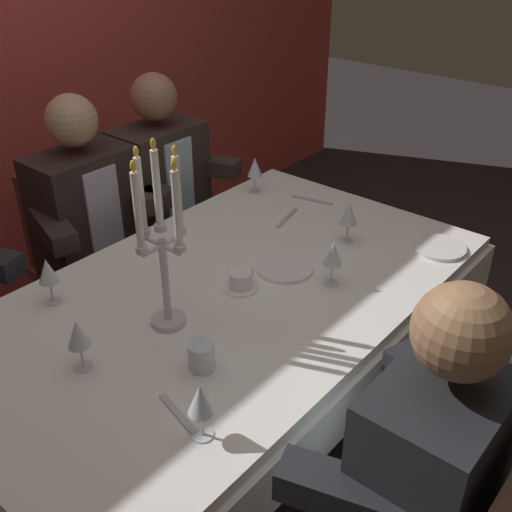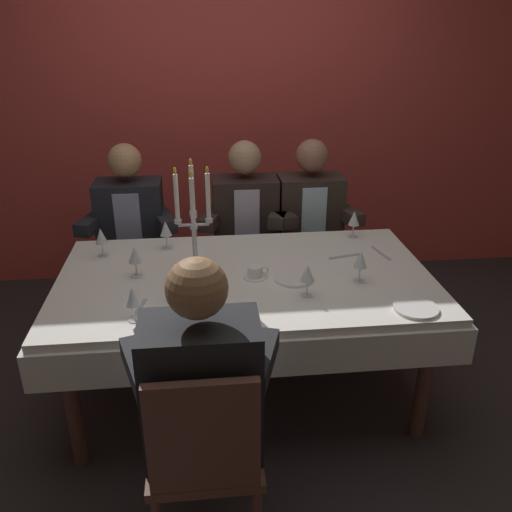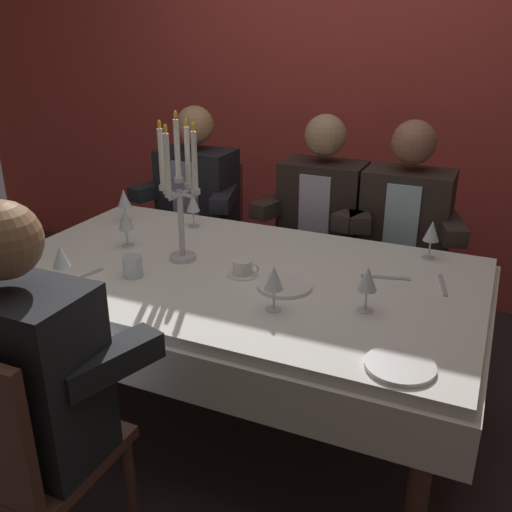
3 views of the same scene
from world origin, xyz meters
name	(u,v)px [view 2 (image 2 of 3)]	position (x,y,z in m)	size (l,w,h in m)	color
ground_plane	(246,391)	(0.00, 0.00, 0.00)	(12.00, 12.00, 0.00)	#2E292C
back_wall	(225,104)	(0.00, 1.66, 1.35)	(6.00, 0.12, 2.70)	#CC443F
dining_table	(245,295)	(0.00, 0.00, 0.62)	(1.94, 1.14, 0.74)	white
candelabra	(194,223)	(-0.25, 0.01, 1.03)	(0.19, 0.19, 0.61)	silver
dinner_plate_0	(416,308)	(0.73, -0.43, 0.75)	(0.20, 0.20, 0.01)	white
dinner_plate_1	(294,278)	(0.24, -0.07, 0.75)	(0.21, 0.21, 0.01)	white
wine_glass_0	(361,260)	(0.56, -0.13, 0.85)	(0.07, 0.07, 0.16)	silver
wine_glass_1	(354,219)	(0.69, 0.44, 0.85)	(0.07, 0.07, 0.16)	silver
wine_glass_2	(307,274)	(0.27, -0.25, 0.85)	(0.07, 0.07, 0.16)	silver
wine_glass_3	(132,297)	(-0.52, -0.40, 0.85)	(0.07, 0.07, 0.16)	silver
wine_glass_4	(135,256)	(-0.55, 0.04, 0.85)	(0.07, 0.07, 0.16)	silver
wine_glass_5	(166,229)	(-0.41, 0.39, 0.85)	(0.07, 0.07, 0.16)	silver
wine_glass_6	(101,237)	(-0.76, 0.32, 0.85)	(0.07, 0.07, 0.16)	silver
water_tumbler_0	(178,291)	(-0.33, -0.22, 0.78)	(0.08, 0.08, 0.08)	silver
coffee_cup_0	(255,272)	(0.05, -0.03, 0.77)	(0.13, 0.12, 0.06)	white
knife_0	(345,256)	(0.57, 0.17, 0.74)	(0.19, 0.02, 0.01)	#B7B7BC
knife_1	(381,253)	(0.78, 0.18, 0.74)	(0.19, 0.02, 0.01)	#B7B7BC
fork_2	(139,308)	(-0.51, -0.30, 0.74)	(0.17, 0.02, 0.01)	#B7B7BC
seated_diner_0	(131,221)	(-0.67, 0.89, 0.74)	(0.63, 0.48, 1.24)	brown
seated_diner_1	(202,388)	(-0.23, -0.89, 0.74)	(0.63, 0.48, 1.24)	brown
seated_diner_2	(245,216)	(0.08, 0.89, 0.74)	(0.63, 0.48, 1.24)	brown
seated_diner_3	(309,214)	(0.51, 0.89, 0.74)	(0.63, 0.48, 1.24)	brown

